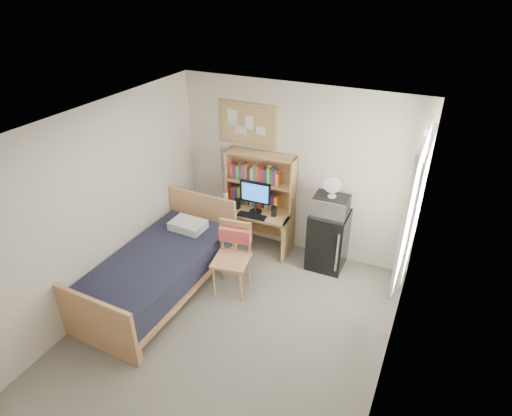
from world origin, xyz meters
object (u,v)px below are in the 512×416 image
at_px(desk_chair, 231,260).
at_px(bed, 159,274).
at_px(mini_fridge, 328,240).
at_px(desk, 257,229).
at_px(speaker_right, 274,211).
at_px(monitor, 255,197).
at_px(desk_fan, 333,187).
at_px(microwave, 331,205).
at_px(bulletin_board, 247,124).
at_px(speaker_left, 237,204).

relative_size(desk_chair, bed, 0.45).
bearing_deg(mini_fridge, desk, 179.85).
bearing_deg(desk, speaker_right, -11.31).
distance_m(monitor, speaker_right, 0.35).
distance_m(desk_chair, bed, 1.01).
bearing_deg(desk_fan, speaker_right, -178.07).
distance_m(monitor, microwave, 1.15).
distance_m(bulletin_board, speaker_right, 1.35).
relative_size(bulletin_board, mini_fridge, 1.05).
bearing_deg(speaker_right, speaker_left, -180.00).
bearing_deg(monitor, bed, -118.79).
bearing_deg(speaker_left, bulletin_board, 86.82).
height_order(bulletin_board, speaker_left, bulletin_board).
bearing_deg(monitor, desk, 90.00).
xyz_separation_m(bed, microwave, (1.88, 1.56, 0.73)).
height_order(bulletin_board, monitor, bulletin_board).
distance_m(bulletin_board, mini_fridge, 2.08).
bearing_deg(mini_fridge, speaker_right, -176.71).
xyz_separation_m(desk, bed, (-0.74, -1.57, -0.03)).
distance_m(microwave, desk_fan, 0.28).
bearing_deg(microwave, speaker_right, -178.07).
height_order(desk, microwave, microwave).
height_order(mini_fridge, microwave, microwave).
bearing_deg(speaker_right, monitor, 180.00).
distance_m(desk_chair, speaker_left, 1.14).
bearing_deg(desk_chair, speaker_left, 103.09).
bearing_deg(monitor, microwave, 0.22).
xyz_separation_m(bulletin_board, desk, (0.29, -0.28, -1.58)).
height_order(speaker_left, speaker_right, speaker_left).
xyz_separation_m(desk_chair, bed, (-0.87, -0.47, -0.20)).
bearing_deg(desk, desk_chair, -85.84).
xyz_separation_m(desk_chair, desk_fan, (1.01, 1.10, 0.81)).
bearing_deg(bed, bulletin_board, 77.63).
distance_m(speaker_right, desk_fan, 1.01).
distance_m(monitor, speaker_left, 0.35).
xyz_separation_m(desk_chair, monitor, (-0.13, 1.04, 0.42)).
xyz_separation_m(bulletin_board, desk_fan, (1.44, -0.29, -0.60)).
relative_size(bulletin_board, microwave, 1.96).
relative_size(bulletin_board, speaker_right, 5.75).
bearing_deg(microwave, bed, -141.28).
distance_m(speaker_left, speaker_right, 0.60).
xyz_separation_m(monitor, speaker_right, (0.30, 0.01, -0.17)).
relative_size(desk_chair, monitor, 1.98).
distance_m(bulletin_board, desk_chair, 2.02).
distance_m(mini_fridge, desk_fan, 0.87).
distance_m(bed, monitor, 1.79).
xyz_separation_m(bulletin_board, bed, (-0.44, -1.85, -1.61)).
height_order(bed, speaker_right, speaker_right).
relative_size(desk_chair, mini_fridge, 1.13).
relative_size(bulletin_board, monitor, 1.84).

